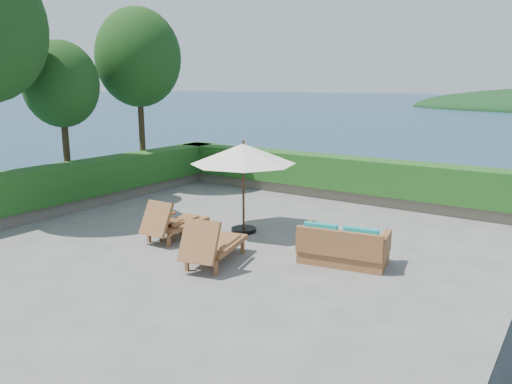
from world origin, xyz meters
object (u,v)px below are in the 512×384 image
Objects in this scene: patio_umbrella at (243,155)px; lounge_left at (173,222)px; wicker_loveseat at (343,248)px; side_table at (171,224)px; lounge_right at (212,244)px.

lounge_left is at bearing -126.15° from patio_umbrella.
wicker_loveseat is at bearing 8.68° from lounge_left.
wicker_loveseat reaches higher than side_table.
lounge_right is at bearing -70.14° from patio_umbrella.
patio_umbrella reaches higher than lounge_right.
lounge_right is 2.65m from wicker_loveseat.
patio_umbrella is 1.66× the size of lounge_left.
lounge_right is at bearing -25.08° from lounge_left.
lounge_right reaches higher than side_table.
patio_umbrella is at bearing 54.48° from side_table.
patio_umbrella is 2.78m from lounge_right.
patio_umbrella reaches higher than side_table.
wicker_loveseat is (3.99, 0.74, -0.08)m from lounge_left.
lounge_right is 1.99m from side_table.
wicker_loveseat is (2.96, -0.68, -1.59)m from patio_umbrella.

